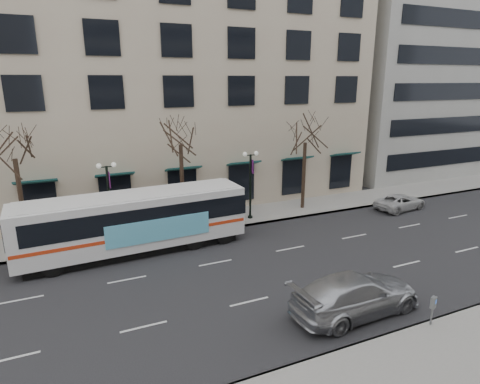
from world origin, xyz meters
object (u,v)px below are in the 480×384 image
city_bus (136,220)px  tree_far_right (306,130)px  lamp_post_left (109,198)px  lamp_post_right (251,182)px  silver_car (356,294)px  tree_far_left (12,143)px  pay_station (433,305)px  tree_far_mid (180,130)px  white_pickup (400,202)px

city_bus → tree_far_right: bearing=9.7°
lamp_post_left → lamp_post_right: size_ratio=1.00×
silver_car → lamp_post_left: bearing=31.7°
tree_far_left → pay_station: bearing=-44.9°
tree_far_left → silver_car: tree_far_left is taller
tree_far_left → silver_car: 20.52m
lamp_post_left → tree_far_left: bearing=173.2°
tree_far_left → lamp_post_left: (5.01, -0.60, -3.75)m
tree_far_left → tree_far_right: tree_far_left is taller
tree_far_left → tree_far_mid: size_ratio=0.98×
tree_far_left → pay_station: tree_far_left is taller
tree_far_left → city_bus: size_ratio=0.61×
lamp_post_right → city_bus: (-8.80, -2.40, -0.94)m
silver_car → white_pickup: silver_car is taller
tree_far_right → silver_car: bearing=-113.4°
lamp_post_left → pay_station: lamp_post_left is taller
silver_car → pay_station: 3.15m
tree_far_right → tree_far_left: bearing=180.0°
tree_far_left → pay_station: size_ratio=6.38×
white_pickup → pay_station: size_ratio=3.46×
tree_far_right → lamp_post_left: bearing=-177.7°
tree_far_left → city_bus: (6.20, -3.00, -4.69)m
lamp_post_right → white_pickup: bearing=-12.2°
tree_far_mid → pay_station: bearing=-69.0°
tree_far_left → pay_station: (16.18, -16.10, -5.60)m
tree_far_mid → silver_car: 15.60m
tree_far_right → lamp_post_right: tree_far_right is taller
city_bus → silver_car: city_bus is taller
tree_far_mid → pay_station: 18.20m
lamp_post_right → tree_far_mid: bearing=173.2°
tree_far_left → tree_far_mid: tree_far_mid is taller
city_bus → white_pickup: size_ratio=3.02×
lamp_post_left → lamp_post_right: same height
lamp_post_right → silver_car: bearing=-94.3°
tree_far_mid → pay_station: (6.18, -16.10, -5.81)m
lamp_post_left → pay_station: 19.20m
city_bus → white_pickup: (21.07, -0.25, -1.38)m
city_bus → lamp_post_left: bearing=113.9°
tree_far_left → tree_far_mid: bearing=0.0°
tree_far_mid → silver_car: tree_far_mid is taller
tree_far_left → tree_far_right: 20.00m
silver_car → white_pickup: 16.97m
tree_far_mid → silver_car: bearing=-73.8°
tree_far_right → white_pickup: bearing=-24.1°
lamp_post_right → tree_far_left: bearing=177.7°
tree_far_mid → lamp_post_right: size_ratio=1.64×
lamp_post_right → white_pickup: size_ratio=1.15×
lamp_post_right → lamp_post_left: bearing=180.0°
lamp_post_left → white_pickup: (22.26, -2.65, -2.32)m
lamp_post_left → city_bus: size_ratio=0.38×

